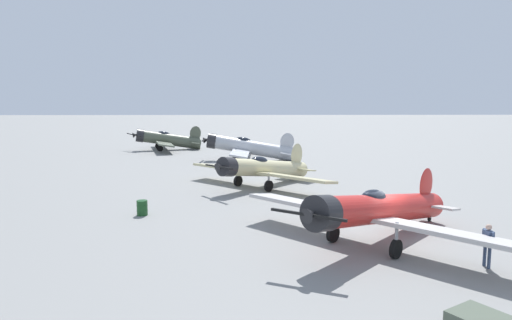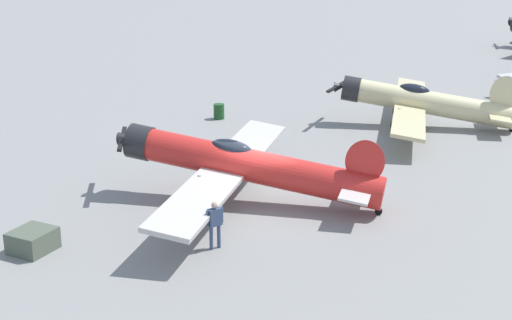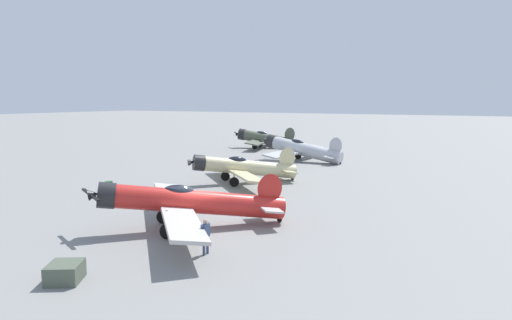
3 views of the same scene
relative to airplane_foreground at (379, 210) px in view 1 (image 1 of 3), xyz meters
The scene contains 7 objects.
ground_plane 1.64m from the airplane_foreground, 136.23° to the right, with size 400.00×400.00×0.00m, color gray.
airplane_foreground is the anchor object (origin of this frame).
airplane_mid_apron 14.62m from the airplane_foreground, 71.33° to the right, with size 10.49×10.03×3.08m.
airplane_far_line 29.81m from the airplane_foreground, 78.83° to the right, with size 10.08×12.86×3.21m.
airplane_outer_stand 43.52m from the airplane_foreground, 67.77° to the right, with size 9.85×11.69×3.27m.
ground_crew_mechanic 4.57m from the airplane_foreground, 137.39° to the left, with size 0.25×0.67×1.71m.
fuel_drum 13.05m from the airplane_foreground, 24.54° to the right, with size 0.64×0.64×0.85m.
Camera 1 is at (6.39, 20.04, 6.37)m, focal length 31.69 mm.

